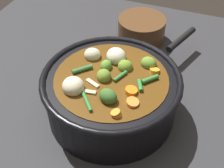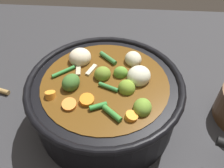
# 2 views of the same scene
# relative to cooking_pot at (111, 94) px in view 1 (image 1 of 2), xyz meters

# --- Properties ---
(ground_plane) EXTENTS (1.10, 1.10, 0.00)m
(ground_plane) POSITION_rel_cooking_pot_xyz_m (-0.00, -0.00, -0.06)
(ground_plane) COLOR #2D2D30
(cooking_pot) EXTENTS (0.32, 0.32, 0.14)m
(cooking_pot) POSITION_rel_cooking_pot_xyz_m (0.00, 0.00, 0.00)
(cooking_pot) COLOR black
(cooking_pot) RESTS_ON ground_plane
(small_saucepan) EXTENTS (0.19, 0.24, 0.07)m
(small_saucepan) POSITION_rel_cooking_pot_xyz_m (0.32, 0.02, -0.03)
(small_saucepan) COLOR brown
(small_saucepan) RESTS_ON ground_plane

